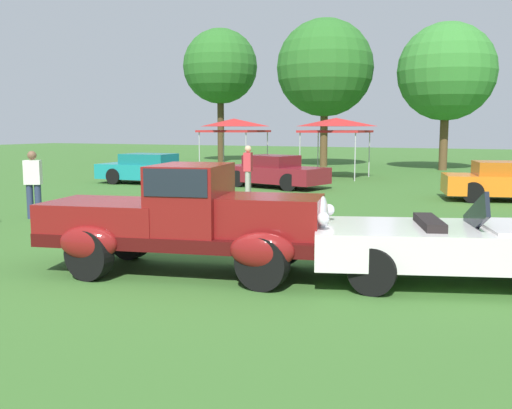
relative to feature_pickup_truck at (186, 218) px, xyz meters
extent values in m
plane|color=#386628|center=(-0.06, 0.05, -0.87)|extent=(120.00, 120.00, 0.00)
cube|color=#400B0B|center=(-0.04, -0.01, -0.31)|extent=(4.61, 2.36, 0.20)
cube|color=maroon|center=(1.25, 0.28, 0.07)|extent=(1.82, 1.42, 0.60)
ellipsoid|color=silver|center=(2.06, 0.46, 0.05)|extent=(0.27, 0.54, 0.68)
cube|color=maroon|center=(0.08, 0.02, 0.31)|extent=(1.32, 1.57, 1.04)
cube|color=black|center=(0.08, 0.02, 0.61)|extent=(1.24, 1.58, 0.40)
cube|color=maroon|center=(-1.25, -0.28, -0.01)|extent=(2.17, 1.79, 0.48)
ellipsoid|color=maroon|center=(1.16, 1.00, -0.31)|extent=(0.98, 0.55, 0.52)
ellipsoid|color=maroon|center=(1.47, -0.41, -0.31)|extent=(0.98, 0.55, 0.52)
ellipsoid|color=maroon|center=(-1.41, 0.43, -0.31)|extent=(0.98, 0.55, 0.52)
ellipsoid|color=maroon|center=(-1.10, -0.98, -0.31)|extent=(0.98, 0.55, 0.52)
sphere|color=silver|center=(2.01, 0.90, 0.13)|extent=(0.18, 0.18, 0.18)
sphere|color=silver|center=(2.20, 0.04, 0.13)|extent=(0.18, 0.18, 0.18)
cylinder|color=black|center=(1.16, 1.00, -0.49)|extent=(0.76, 0.24, 0.76)
cylinder|color=black|center=(1.47, -0.41, -0.49)|extent=(0.76, 0.24, 0.76)
cylinder|color=black|center=(-1.41, 0.43, -0.49)|extent=(0.76, 0.24, 0.76)
cylinder|color=black|center=(-1.10, -0.98, -0.49)|extent=(0.76, 0.24, 0.76)
cube|color=silver|center=(3.88, 1.13, -0.30)|extent=(4.42, 2.93, 0.52)
cube|color=black|center=(4.13, 1.21, 0.12)|extent=(0.45, 1.20, 0.82)
cube|color=black|center=(3.51, 1.00, -0.06)|extent=(0.65, 1.23, 0.28)
cylinder|color=black|center=(2.44, 1.46, -0.54)|extent=(0.66, 0.20, 0.66)
cylinder|color=black|center=(2.93, -0.01, -0.54)|extent=(0.66, 0.20, 0.66)
cube|color=teal|center=(-8.96, 12.07, -0.37)|extent=(4.59, 1.90, 0.60)
cube|color=#146A6E|center=(-9.14, 12.06, 0.13)|extent=(2.05, 1.54, 0.44)
cylinder|color=black|center=(-7.57, 11.37, -0.55)|extent=(0.64, 0.22, 0.64)
cylinder|color=black|center=(-10.27, 11.23, -0.55)|extent=(0.64, 0.22, 0.64)
cube|color=maroon|center=(-3.90, 12.82, -0.37)|extent=(4.34, 2.63, 0.60)
cube|color=maroon|center=(-4.06, 12.86, 0.13)|extent=(2.08, 1.84, 0.44)
cylinder|color=black|center=(-2.92, 11.77, -0.55)|extent=(0.64, 0.22, 0.64)
cylinder|color=black|center=(-5.27, 12.37, -0.55)|extent=(0.64, 0.22, 0.64)
cube|color=orange|center=(4.30, 12.02, -0.37)|extent=(4.11, 2.57, 0.60)
cube|color=#BB5914|center=(4.15, 11.99, 0.13)|extent=(1.98, 1.81, 0.44)
cylinder|color=black|center=(3.38, 10.99, -0.55)|extent=(0.64, 0.22, 0.64)
cylinder|color=#9E998E|center=(-3.41, 9.37, -0.44)|extent=(0.16, 0.16, 0.86)
cylinder|color=#9E998E|center=(-3.46, 9.56, -0.44)|extent=(0.16, 0.16, 0.86)
cube|color=#D1333D|center=(-3.44, 9.46, 0.29)|extent=(0.34, 0.45, 0.60)
sphere|color=tan|center=(-3.44, 9.46, 0.71)|extent=(0.22, 0.22, 0.22)
cylinder|color=#283351|center=(-6.28, 3.21, -0.44)|extent=(0.16, 0.16, 0.86)
cylinder|color=#283351|center=(-6.46, 3.12, -0.44)|extent=(0.16, 0.16, 0.86)
cube|color=silver|center=(-6.37, 3.16, 0.29)|extent=(0.47, 0.40, 0.60)
sphere|color=brown|center=(-6.37, 3.16, 0.71)|extent=(0.22, 0.22, 0.22)
cylinder|color=#B7B7BC|center=(-6.95, 19.12, 0.16)|extent=(0.05, 0.05, 2.05)
cylinder|color=#B7B7BC|center=(-6.95, 16.64, 0.16)|extent=(0.05, 0.05, 2.05)
cylinder|color=#B7B7BC|center=(-9.43, 19.12, 0.16)|extent=(0.05, 0.05, 2.05)
cylinder|color=#B7B7BC|center=(-9.43, 16.64, 0.16)|extent=(0.05, 0.05, 2.05)
cube|color=red|center=(-8.19, 17.88, 1.23)|extent=(2.75, 2.75, 0.10)
pyramid|color=red|center=(-8.19, 17.88, 1.65)|extent=(2.70, 2.70, 0.38)
cylinder|color=#B7B7BC|center=(-1.82, 19.15, 0.16)|extent=(0.05, 0.05, 2.05)
cylinder|color=#B7B7BC|center=(-1.82, 16.65, 0.16)|extent=(0.05, 0.05, 2.05)
cylinder|color=#B7B7BC|center=(-4.31, 19.15, 0.16)|extent=(0.05, 0.05, 2.05)
cylinder|color=#B7B7BC|center=(-4.31, 16.65, 0.16)|extent=(0.05, 0.05, 2.05)
cube|color=red|center=(-3.06, 17.90, 1.23)|extent=(2.77, 2.77, 0.10)
pyramid|color=red|center=(-3.06, 17.90, 1.65)|extent=(2.72, 2.72, 0.38)
cylinder|color=#47331E|center=(-13.78, 26.99, 1.60)|extent=(0.44, 0.44, 4.94)
sphere|color=#286623|center=(-13.78, 26.99, 5.42)|extent=(4.88, 4.88, 4.88)
cylinder|color=brown|center=(-6.03, 25.30, 1.22)|extent=(0.44, 0.44, 4.17)
sphere|color=#286623|center=(-6.03, 25.30, 4.84)|extent=(5.60, 5.60, 5.60)
cylinder|color=brown|center=(0.76, 25.05, 1.03)|extent=(0.44, 0.44, 3.79)
sphere|color=#337A2D|center=(0.76, 25.05, 4.34)|extent=(5.14, 5.14, 5.14)
camera|label=1|loc=(4.70, -7.66, 1.38)|focal=40.94mm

